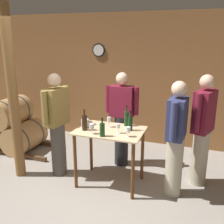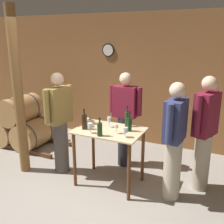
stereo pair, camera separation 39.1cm
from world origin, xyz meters
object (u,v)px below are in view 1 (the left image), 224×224
(person_visitor_with_scarf, at_px, (122,118))
(wine_bottle_far_left, at_px, (85,122))
(wine_glass_near_right, at_px, (118,126))
(wine_glass_near_left, at_px, (92,127))
(wine_bottle_center, at_px, (126,118))
(person_host, at_px, (176,138))
(wine_bottle_left, at_px, (102,129))
(wine_glass_far_side, at_px, (128,130))
(ice_bucket, at_px, (85,123))
(wine_bottle_right, at_px, (130,123))
(wine_glass_near_center, at_px, (109,120))
(person_visitor_near_door, at_px, (57,123))
(wooden_post, at_px, (13,96))
(person_visitor_bearded, at_px, (202,129))

(person_visitor_with_scarf, bearing_deg, wine_bottle_far_left, -111.45)
(wine_glass_near_right, bearing_deg, wine_glass_near_left, -157.06)
(wine_bottle_far_left, bearing_deg, person_visitor_with_scarf, 68.55)
(wine_bottle_center, height_order, person_host, person_host)
(wine_bottle_left, height_order, wine_glass_far_side, wine_bottle_left)
(ice_bucket, bearing_deg, wine_bottle_center, 26.88)
(wine_bottle_right, xyz_separation_m, wine_glass_far_side, (0.04, -0.25, -0.01))
(wine_bottle_left, xyz_separation_m, wine_glass_near_center, (-0.04, 0.39, 0.01))
(wine_bottle_right, bearing_deg, person_visitor_near_door, -176.43)
(wine_glass_near_right, bearing_deg, wine_bottle_far_left, -175.89)
(wine_glass_near_right, height_order, wine_glass_far_side, wine_glass_far_side)
(wooden_post, relative_size, wine_glass_near_right, 19.30)
(wooden_post, distance_m, person_host, 2.51)
(wine_bottle_left, relative_size, person_visitor_bearded, 0.16)
(wine_glass_near_right, distance_m, person_visitor_bearded, 1.27)
(wine_glass_near_left, height_order, person_visitor_with_scarf, person_visitor_with_scarf)
(person_visitor_bearded, xyz_separation_m, person_visitor_near_door, (-2.20, -0.46, -0.01))
(wine_bottle_right, distance_m, person_visitor_near_door, 1.20)
(person_visitor_with_scarf, height_order, person_visitor_near_door, person_visitor_near_door)
(wine_glass_near_right, bearing_deg, wine_bottle_left, -132.70)
(wine_glass_far_side, distance_m, person_visitor_bearded, 1.16)
(wine_glass_near_left, xyz_separation_m, wine_glass_near_right, (0.35, 0.15, -0.01))
(wooden_post, bearing_deg, person_visitor_near_door, 23.07)
(wine_glass_near_right, xyz_separation_m, person_visitor_with_scarf, (-0.19, 0.78, -0.12))
(wine_bottle_far_left, xyz_separation_m, wine_bottle_center, (0.53, 0.39, 0.00))
(wine_glass_near_right, bearing_deg, person_visitor_with_scarf, 103.71)
(wine_glass_near_right, bearing_deg, person_visitor_near_door, 174.82)
(wine_glass_near_center, relative_size, wine_glass_near_right, 1.14)
(wine_bottle_center, xyz_separation_m, person_visitor_with_scarf, (-0.21, 0.42, -0.14))
(ice_bucket, distance_m, person_visitor_with_scarf, 0.80)
(person_visitor_near_door, bearing_deg, person_visitor_bearded, 11.69)
(wine_glass_near_left, bearing_deg, person_visitor_near_door, 161.23)
(wine_bottle_far_left, height_order, wine_bottle_right, wine_bottle_far_left)
(wine_glass_near_center, relative_size, wine_glass_far_side, 1.13)
(wine_glass_far_side, xyz_separation_m, ice_bucket, (-0.72, 0.15, -0.04))
(wine_glass_near_right, relative_size, wine_glass_far_side, 0.99)
(wine_bottle_right, distance_m, person_visitor_with_scarf, 0.70)
(wine_bottle_right, relative_size, person_visitor_near_door, 0.18)
(person_visitor_with_scarf, bearing_deg, wine_glass_near_right, -76.29)
(wine_bottle_center, xyz_separation_m, person_host, (0.78, -0.24, -0.13))
(wine_bottle_center, xyz_separation_m, person_visitor_bearded, (1.12, 0.20, -0.10))
(wine_glass_far_side, bearing_deg, wine_bottle_center, 109.24)
(wine_bottle_left, xyz_separation_m, wine_glass_near_left, (-0.18, 0.04, 0.01))
(wine_bottle_right, distance_m, ice_bucket, 0.69)
(wine_bottle_center, distance_m, wine_glass_near_left, 0.62)
(wooden_post, height_order, wine_glass_near_right, wooden_post)
(ice_bucket, bearing_deg, wine_glass_far_side, -11.51)
(person_visitor_with_scarf, bearing_deg, wine_bottle_left, -88.91)
(wine_bottle_center, relative_size, person_visitor_with_scarf, 0.19)
(wine_bottle_far_left, xyz_separation_m, wine_glass_near_left, (0.16, -0.11, -0.01))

